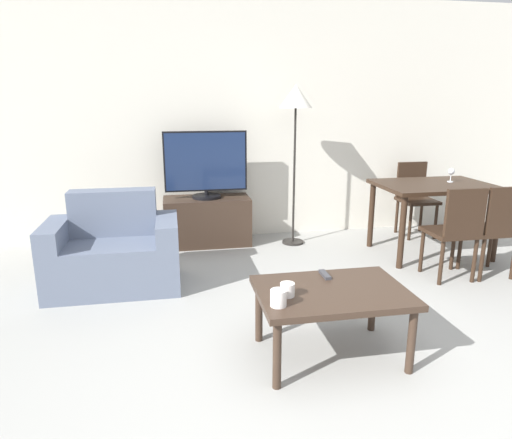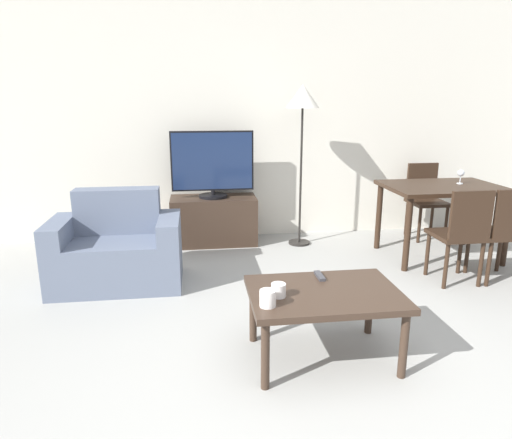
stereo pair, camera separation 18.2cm
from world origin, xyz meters
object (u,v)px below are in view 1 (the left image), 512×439
dining_chair_near_right (496,226)px  dining_chair_far (415,195)px  dining_table (434,193)px  wine_glass_left (451,172)px  dining_chair_near (456,228)px  remote_primary (325,275)px  cup_white_near (278,298)px  tv (206,165)px  floor_lamp (296,105)px  coffee_table (332,297)px  armchair (114,253)px  cup_colored_far (287,290)px  tv_stand (207,221)px

dining_chair_near_right → dining_chair_far: bearing=90.0°
dining_table → wine_glass_left: size_ratio=7.80×
wine_glass_left → dining_chair_near_right: bearing=-90.8°
dining_table → dining_chair_near: size_ratio=1.32×
remote_primary → cup_white_near: size_ratio=1.56×
wine_glass_left → tv: bearing=164.0°
dining_table → cup_white_near: bearing=-138.0°
floor_lamp → remote_primary: size_ratio=11.63×
floor_lamp → cup_white_near: 2.81m
dining_chair_far → dining_chair_near_right: (0.00, -1.42, 0.00)m
dining_table → remote_primary: (-1.68, -1.50, -0.19)m
dining_chair_near → coffee_table: bearing=-146.2°
remote_primary → dining_table: bearing=41.8°
tv → dining_chair_near: bearing=-35.4°
armchair → tv: tv is taller
armchair → cup_colored_far: bearing=-51.3°
tv → coffee_table: bearing=-77.0°
floor_lamp → cup_white_near: floor_lamp is taller
coffee_table → dining_table: dining_table is taller
coffee_table → dining_chair_near: size_ratio=1.07×
armchair → dining_chair_far: dining_chair_far is taller
dining_chair_far → cup_white_near: 3.46m
armchair → dining_table: (3.17, 0.30, 0.35)m
dining_chair_far → remote_primary: 2.90m
coffee_table → floor_lamp: 2.62m
remote_primary → cup_white_near: 0.56m
dining_chair_near_right → remote_primary: bearing=-157.2°
armchair → coffee_table: 2.04m
floor_lamp → wine_glass_left: size_ratio=11.95×
dining_chair_far → tv_stand: bearing=178.6°
dining_chair_near → floor_lamp: bearing=130.3°
coffee_table → dining_table: 2.44m
floor_lamp → cup_white_near: (-0.76, -2.50, -1.03)m
cup_colored_far → cup_white_near: bearing=-124.8°
dining_chair_far → remote_primary: size_ratio=5.77×
tv_stand → dining_table: 2.44m
tv → coffee_table: tv is taller
tv_stand → cup_colored_far: 2.56m
wine_glass_left → cup_colored_far: bearing=-140.6°
armchair → wine_glass_left: size_ratio=7.55×
tv → dining_chair_far: 2.52m
floor_lamp → cup_colored_far: bearing=-106.0°
dining_chair_near_right → cup_white_near: size_ratio=8.97×
dining_table → cup_colored_far: bearing=-138.7°
coffee_table → remote_primary: remote_primary is taller
cup_white_near → remote_primary: bearing=43.1°
cup_colored_far → coffee_table: bearing=8.4°
cup_colored_far → wine_glass_left: wine_glass_left is taller
tv → dining_chair_near_right: size_ratio=1.04×
dining_chair_near → cup_colored_far: size_ratio=9.90×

